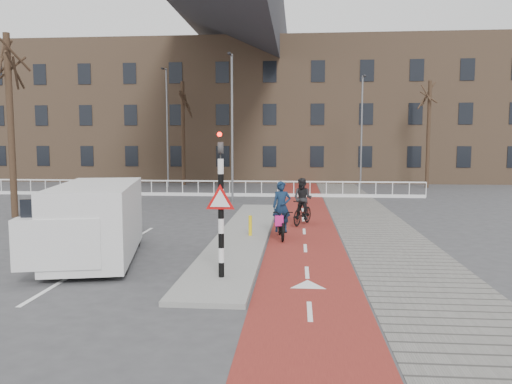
{
  "coord_description": "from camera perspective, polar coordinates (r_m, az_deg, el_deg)",
  "views": [
    {
      "loc": [
        1.24,
        -13.79,
        3.41
      ],
      "look_at": [
        -0.34,
        5.0,
        1.5
      ],
      "focal_mm": 35.0,
      "sensor_mm": 36.0,
      "label": 1
    }
  ],
  "objects": [
    {
      "name": "streetlight_right",
      "position": [
        36.58,
        11.97,
        6.61
      ],
      "size": [
        0.12,
        0.12,
        8.04
      ],
      "primitive_type": "cylinder",
      "color": "slate",
      "rests_on": "ground"
    },
    {
      "name": "streetlight_left",
      "position": [
        38.22,
        -10.11,
        7.18
      ],
      "size": [
        0.12,
        0.12,
        8.8
      ],
      "primitive_type": "cylinder",
      "color": "slate",
      "rests_on": "ground"
    },
    {
      "name": "bike_lane",
      "position": [
        24.03,
        5.38,
        -2.39
      ],
      "size": [
        2.5,
        60.0,
        0.01
      ],
      "primitive_type": "cube",
      "color": "maroon",
      "rests_on": "ground"
    },
    {
      "name": "cyclist_near",
      "position": [
        17.57,
        2.94,
        -3.14
      ],
      "size": [
        0.9,
        2.01,
        2.02
      ],
      "rotation": [
        0.0,
        0.0,
        0.12
      ],
      "color": "black",
      "rests_on": "bike_lane"
    },
    {
      "name": "sidewalk",
      "position": [
        24.23,
        12.02,
        -2.42
      ],
      "size": [
        3.0,
        60.0,
        0.01
      ],
      "primitive_type": "cube",
      "color": "slate",
      "rests_on": "ground"
    },
    {
      "name": "tree_mid",
      "position": [
        39.71,
        -8.33,
        6.61
      ],
      "size": [
        0.3,
        0.3,
        8.05
      ],
      "primitive_type": "cylinder",
      "color": "black",
      "rests_on": "ground"
    },
    {
      "name": "tree_right",
      "position": [
        38.93,
        19.1,
        6.2
      ],
      "size": [
        0.27,
        0.27,
        7.82
      ],
      "primitive_type": "cylinder",
      "color": "black",
      "rests_on": "ground"
    },
    {
      "name": "streetlight_near",
      "position": [
        27.91,
        -2.74,
        7.18
      ],
      "size": [
        0.12,
        0.12,
        8.18
      ],
      "primitive_type": "cylinder",
      "color": "slate",
      "rests_on": "ground"
    },
    {
      "name": "railing",
      "position": [
        31.57,
        -6.62,
        0.1
      ],
      "size": [
        28.0,
        0.1,
        0.99
      ],
      "color": "silver",
      "rests_on": "ground"
    },
    {
      "name": "curb_island",
      "position": [
        18.2,
        -1.4,
        -4.82
      ],
      "size": [
        1.8,
        16.0,
        0.12
      ],
      "primitive_type": "cube",
      "color": "gray",
      "rests_on": "ground"
    },
    {
      "name": "bollard",
      "position": [
        17.54,
        -0.66,
        -3.85
      ],
      "size": [
        0.12,
        0.12,
        0.71
      ],
      "primitive_type": "cylinder",
      "color": "yellow",
      "rests_on": "curb_island"
    },
    {
      "name": "townhouse_row",
      "position": [
        46.19,
        -0.5,
        11.25
      ],
      "size": [
        46.0,
        10.0,
        15.9
      ],
      "color": "#7F6047",
      "rests_on": "ground"
    },
    {
      "name": "cyclist_far",
      "position": [
        20.5,
        5.35,
        -1.55
      ],
      "size": [
        1.17,
        1.83,
        1.92
      ],
      "rotation": [
        0.0,
        0.0,
        -0.41
      ],
      "color": "black",
      "rests_on": "bike_lane"
    },
    {
      "name": "van",
      "position": [
        15.07,
        -17.67,
        -3.08
      ],
      "size": [
        3.12,
        5.44,
        2.2
      ],
      "rotation": [
        0.0,
        0.0,
        0.22
      ],
      "color": "silver",
      "rests_on": "ground"
    },
    {
      "name": "ground",
      "position": [
        14.26,
        -0.32,
        -8.05
      ],
      "size": [
        120.0,
        120.0,
        0.0
      ],
      "primitive_type": "plane",
      "color": "#38383A",
      "rests_on": "ground"
    },
    {
      "name": "traffic_signal",
      "position": [
        11.99,
        -4.05,
        -1.03
      ],
      "size": [
        0.8,
        0.8,
        3.68
      ],
      "color": "black",
      "rests_on": "curb_island"
    },
    {
      "name": "tree_left",
      "position": [
        24.86,
        -26.24,
        6.72
      ],
      "size": [
        0.29,
        0.29,
        8.14
      ],
      "primitive_type": "cylinder",
      "color": "black",
      "rests_on": "ground"
    }
  ]
}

